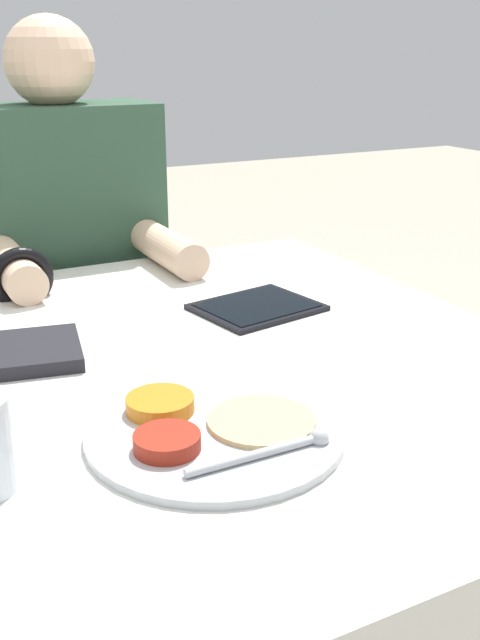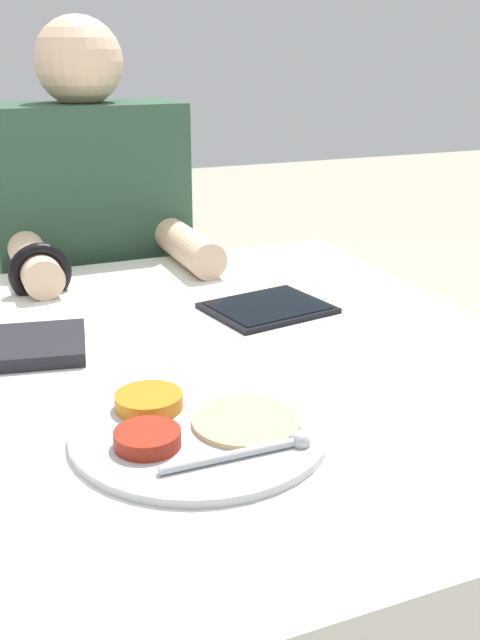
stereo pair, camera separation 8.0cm
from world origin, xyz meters
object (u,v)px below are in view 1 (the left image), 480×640
Objects in this scene: person_diner at (72,323)px; thali_tray at (211,429)px; red_notebook at (24,354)px; tablet_device at (257,307)px.

thali_tray is at bearing -94.61° from person_diner.
person_diner is (0.07, 0.87, -0.17)m from thali_tray.
thali_tray is 0.24× the size of person_diner.
thali_tray is at bearing -66.47° from red_notebook.
thali_tray reaches higher than red_notebook.
thali_tray is 0.89m from person_diner.
red_notebook is 0.61m from person_diner.
thali_tray is 0.43m from tablet_device.
person_diner is at bearing 85.39° from thali_tray.
red_notebook is 0.15× the size of person_diner.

